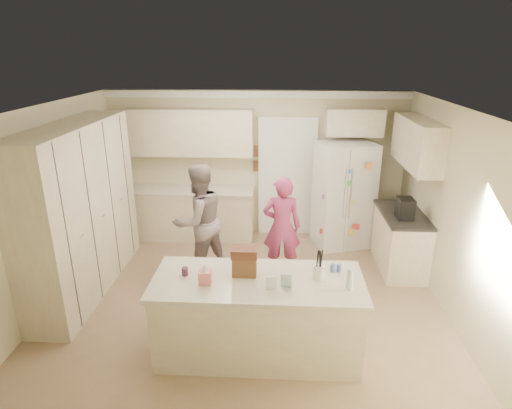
# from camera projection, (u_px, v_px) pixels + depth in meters

# --- Properties ---
(floor) EXTENTS (5.20, 4.60, 0.02)m
(floor) POSITION_uv_depth(u_px,v_px,m) (247.00, 298.00, 5.95)
(floor) COLOR #8B7052
(floor) RESTS_ON ground
(ceiling) EXTENTS (5.20, 4.60, 0.02)m
(ceiling) POSITION_uv_depth(u_px,v_px,m) (246.00, 107.00, 5.05)
(ceiling) COLOR white
(ceiling) RESTS_ON wall_back
(wall_back) EXTENTS (5.20, 0.02, 2.60)m
(wall_back) POSITION_uv_depth(u_px,v_px,m) (256.00, 164.00, 7.67)
(wall_back) COLOR beige
(wall_back) RESTS_ON ground
(wall_front) EXTENTS (5.20, 0.02, 2.60)m
(wall_front) POSITION_uv_depth(u_px,v_px,m) (224.00, 315.00, 3.33)
(wall_front) COLOR beige
(wall_front) RESTS_ON ground
(wall_left) EXTENTS (0.02, 4.60, 2.60)m
(wall_left) POSITION_uv_depth(u_px,v_px,m) (50.00, 206.00, 5.64)
(wall_left) COLOR beige
(wall_left) RESTS_ON ground
(wall_right) EXTENTS (0.02, 4.60, 2.60)m
(wall_right) POSITION_uv_depth(u_px,v_px,m) (454.00, 214.00, 5.37)
(wall_right) COLOR beige
(wall_right) RESTS_ON ground
(crown_back) EXTENTS (5.20, 0.08, 0.12)m
(crown_back) POSITION_uv_depth(u_px,v_px,m) (256.00, 94.00, 7.20)
(crown_back) COLOR white
(crown_back) RESTS_ON wall_back
(pantry_bank) EXTENTS (0.60, 2.60, 2.35)m
(pantry_bank) POSITION_uv_depth(u_px,v_px,m) (81.00, 210.00, 5.85)
(pantry_bank) COLOR beige
(pantry_bank) RESTS_ON floor
(back_base_cab) EXTENTS (2.20, 0.60, 0.88)m
(back_base_cab) POSITION_uv_depth(u_px,v_px,m) (192.00, 214.00, 7.73)
(back_base_cab) COLOR beige
(back_base_cab) RESTS_ON floor
(back_countertop) EXTENTS (2.24, 0.63, 0.04)m
(back_countertop) POSITION_uv_depth(u_px,v_px,m) (191.00, 190.00, 7.56)
(back_countertop) COLOR beige
(back_countertop) RESTS_ON back_base_cab
(back_upper_cab) EXTENTS (2.20, 0.35, 0.80)m
(back_upper_cab) POSITION_uv_depth(u_px,v_px,m) (189.00, 132.00, 7.35)
(back_upper_cab) COLOR beige
(back_upper_cab) RESTS_ON wall_back
(doorway_opening) EXTENTS (0.90, 0.06, 2.10)m
(doorway_opening) POSITION_uv_depth(u_px,v_px,m) (287.00, 179.00, 7.70)
(doorway_opening) COLOR black
(doorway_opening) RESTS_ON floor
(doorway_casing) EXTENTS (1.02, 0.03, 2.22)m
(doorway_casing) POSITION_uv_depth(u_px,v_px,m) (287.00, 179.00, 7.66)
(doorway_casing) COLOR white
(doorway_casing) RESTS_ON floor
(wall_frame_upper) EXTENTS (0.15, 0.02, 0.20)m
(wall_frame_upper) POSITION_uv_depth(u_px,v_px,m) (257.00, 151.00, 7.54)
(wall_frame_upper) COLOR brown
(wall_frame_upper) RESTS_ON wall_back
(wall_frame_lower) EXTENTS (0.15, 0.02, 0.20)m
(wall_frame_lower) POSITION_uv_depth(u_px,v_px,m) (257.00, 166.00, 7.63)
(wall_frame_lower) COLOR brown
(wall_frame_lower) RESTS_ON wall_back
(refrigerator) EXTENTS (1.06, 0.92, 1.80)m
(refrigerator) POSITION_uv_depth(u_px,v_px,m) (344.00, 195.00, 7.29)
(refrigerator) COLOR white
(refrigerator) RESTS_ON floor
(fridge_seam) EXTENTS (0.02, 0.02, 1.78)m
(fridge_seam) POSITION_uv_depth(u_px,v_px,m) (347.00, 202.00, 6.96)
(fridge_seam) COLOR gray
(fridge_seam) RESTS_ON refrigerator
(fridge_dispenser) EXTENTS (0.22, 0.03, 0.35)m
(fridge_dispenser) POSITION_uv_depth(u_px,v_px,m) (334.00, 188.00, 6.88)
(fridge_dispenser) COLOR black
(fridge_dispenser) RESTS_ON refrigerator
(fridge_handle_l) EXTENTS (0.02, 0.02, 0.85)m
(fridge_handle_l) POSITION_uv_depth(u_px,v_px,m) (344.00, 194.00, 6.90)
(fridge_handle_l) COLOR silver
(fridge_handle_l) RESTS_ON refrigerator
(fridge_handle_r) EXTENTS (0.02, 0.02, 0.85)m
(fridge_handle_r) POSITION_uv_depth(u_px,v_px,m) (351.00, 194.00, 6.89)
(fridge_handle_r) COLOR silver
(fridge_handle_r) RESTS_ON refrigerator
(over_fridge_cab) EXTENTS (0.95, 0.35, 0.45)m
(over_fridge_cab) POSITION_uv_depth(u_px,v_px,m) (354.00, 122.00, 7.13)
(over_fridge_cab) COLOR beige
(over_fridge_cab) RESTS_ON wall_back
(right_base_cab) EXTENTS (0.60, 1.20, 0.88)m
(right_base_cab) POSITION_uv_depth(u_px,v_px,m) (400.00, 242.00, 6.61)
(right_base_cab) COLOR beige
(right_base_cab) RESTS_ON floor
(right_countertop) EXTENTS (0.63, 1.24, 0.04)m
(right_countertop) POSITION_uv_depth(u_px,v_px,m) (403.00, 214.00, 6.46)
(right_countertop) COLOR #2D2B28
(right_countertop) RESTS_ON right_base_cab
(right_upper_cab) EXTENTS (0.35, 1.50, 0.70)m
(right_upper_cab) POSITION_uv_depth(u_px,v_px,m) (417.00, 143.00, 6.28)
(right_upper_cab) COLOR beige
(right_upper_cab) RESTS_ON wall_right
(coffee_maker) EXTENTS (0.22, 0.28, 0.30)m
(coffee_maker) POSITION_uv_depth(u_px,v_px,m) (405.00, 208.00, 6.21)
(coffee_maker) COLOR black
(coffee_maker) RESTS_ON right_countertop
(island_base) EXTENTS (2.20, 0.90, 0.88)m
(island_base) POSITION_uv_depth(u_px,v_px,m) (258.00, 318.00, 4.75)
(island_base) COLOR beige
(island_base) RESTS_ON floor
(island_top) EXTENTS (2.28, 0.96, 0.05)m
(island_top) POSITION_uv_depth(u_px,v_px,m) (258.00, 281.00, 4.60)
(island_top) COLOR beige
(island_top) RESTS_ON island_base
(utensil_crock) EXTENTS (0.13, 0.13, 0.15)m
(utensil_crock) POSITION_uv_depth(u_px,v_px,m) (319.00, 273.00, 4.58)
(utensil_crock) COLOR white
(utensil_crock) RESTS_ON island_top
(tissue_box) EXTENTS (0.13, 0.13, 0.14)m
(tissue_box) POSITION_uv_depth(u_px,v_px,m) (205.00, 277.00, 4.50)
(tissue_box) COLOR #E47575
(tissue_box) RESTS_ON island_top
(tissue_plume) EXTENTS (0.08, 0.08, 0.08)m
(tissue_plume) POSITION_uv_depth(u_px,v_px,m) (205.00, 268.00, 4.46)
(tissue_plume) COLOR white
(tissue_plume) RESTS_ON tissue_box
(dollhouse_body) EXTENTS (0.26, 0.18, 0.22)m
(dollhouse_body) POSITION_uv_depth(u_px,v_px,m) (245.00, 265.00, 4.65)
(dollhouse_body) COLOR brown
(dollhouse_body) RESTS_ON island_top
(dollhouse_roof) EXTENTS (0.28, 0.20, 0.10)m
(dollhouse_roof) POSITION_uv_depth(u_px,v_px,m) (244.00, 252.00, 4.60)
(dollhouse_roof) COLOR #592D1E
(dollhouse_roof) RESTS_ON dollhouse_body
(jam_jar) EXTENTS (0.07, 0.07, 0.09)m
(jam_jar) POSITION_uv_depth(u_px,v_px,m) (185.00, 271.00, 4.66)
(jam_jar) COLOR #59263F
(jam_jar) RESTS_ON island_top
(greeting_card_a) EXTENTS (0.12, 0.06, 0.16)m
(greeting_card_a) POSITION_uv_depth(u_px,v_px,m) (272.00, 283.00, 4.36)
(greeting_card_a) COLOR white
(greeting_card_a) RESTS_ON island_top
(greeting_card_b) EXTENTS (0.12, 0.05, 0.16)m
(greeting_card_b) POSITION_uv_depth(u_px,v_px,m) (286.00, 281.00, 4.40)
(greeting_card_b) COLOR silver
(greeting_card_b) RESTS_ON island_top
(water_bottle) EXTENTS (0.07, 0.07, 0.24)m
(water_bottle) POSITION_uv_depth(u_px,v_px,m) (350.00, 279.00, 4.36)
(water_bottle) COLOR silver
(water_bottle) RESTS_ON island_top
(shaker_salt) EXTENTS (0.05, 0.05, 0.09)m
(shaker_salt) POSITION_uv_depth(u_px,v_px,m) (333.00, 268.00, 4.74)
(shaker_salt) COLOR #3F5BB4
(shaker_salt) RESTS_ON island_top
(shaker_pepper) EXTENTS (0.05, 0.05, 0.09)m
(shaker_pepper) POSITION_uv_depth(u_px,v_px,m) (339.00, 268.00, 4.73)
(shaker_pepper) COLOR #3F5BB4
(shaker_pepper) RESTS_ON island_top
(teen_boy) EXTENTS (1.06, 1.04, 1.72)m
(teen_boy) POSITION_uv_depth(u_px,v_px,m) (199.00, 221.00, 6.31)
(teen_boy) COLOR gray
(teen_boy) RESTS_ON floor
(teen_girl) EXTENTS (0.58, 0.39, 1.55)m
(teen_girl) POSITION_uv_depth(u_px,v_px,m) (282.00, 227.00, 6.32)
(teen_girl) COLOR #A72F56
(teen_girl) RESTS_ON floor
(fridge_magnets) EXTENTS (0.76, 0.02, 1.44)m
(fridge_magnets) POSITION_uv_depth(u_px,v_px,m) (347.00, 202.00, 6.95)
(fridge_magnets) COLOR tan
(fridge_magnets) RESTS_ON refrigerator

